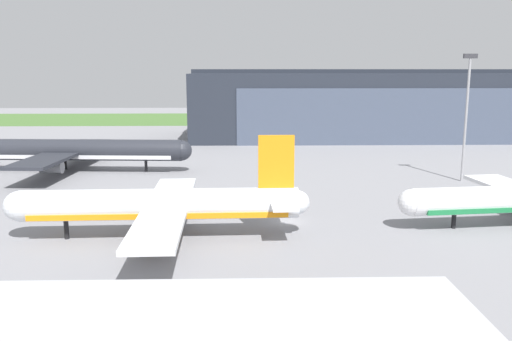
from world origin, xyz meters
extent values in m
plane|color=gray|center=(0.00, 0.00, 0.00)|extent=(440.00, 440.00, 0.00)
cube|color=#497233|center=(0.00, 152.75, 0.04)|extent=(440.00, 56.00, 0.08)
cube|color=#232833|center=(33.78, 90.92, 9.44)|extent=(108.70, 36.37, 18.89)
cube|color=#424C60|center=(33.78, 72.58, 7.55)|extent=(82.61, 0.30, 15.11)
cube|color=#232833|center=(33.78, 90.92, 19.49)|extent=(108.70, 8.73, 1.20)
cylinder|color=#282B33|center=(-40.22, 36.80, 4.32)|extent=(44.92, 6.91, 4.17)
sphere|color=#282B33|center=(-17.88, 35.42, 4.32)|extent=(4.00, 4.00, 4.00)
cube|color=silver|center=(-40.22, 36.80, 3.17)|extent=(41.35, 6.73, 0.73)
cube|color=#282B33|center=(-41.70, 27.17, 3.80)|extent=(8.20, 17.50, 0.56)
cube|color=#282B33|center=(-40.51, 46.53, 3.80)|extent=(8.20, 17.50, 0.56)
cylinder|color=gray|center=(-40.82, 28.49, 2.35)|extent=(4.10, 2.53, 2.29)
cylinder|color=gray|center=(-39.80, 45.11, 2.35)|extent=(4.10, 2.53, 2.29)
cylinder|color=black|center=(-25.03, 35.86, 1.12)|extent=(0.56, 0.56, 2.23)
cylinder|color=black|center=(-42.14, 34.72, 1.12)|extent=(0.56, 0.56, 2.23)
cylinder|color=black|center=(-41.87, 39.09, 1.12)|extent=(0.56, 0.56, 2.23)
cylinder|color=silver|center=(-15.76, -6.20, 4.08)|extent=(32.92, 4.67, 3.71)
sphere|color=silver|center=(-32.16, -6.68, 4.08)|extent=(3.56, 3.56, 3.56)
sphere|color=silver|center=(0.65, -5.71, 4.08)|extent=(2.89, 2.89, 2.89)
cube|color=orange|center=(-15.76, -6.20, 3.06)|extent=(30.29, 4.63, 0.65)
cube|color=orange|center=(-1.98, -5.79, 9.08)|extent=(4.28, 0.53, 6.30)
cube|color=silver|center=(-1.40, -2.98, 4.45)|extent=(3.11, 5.27, 0.28)
cube|color=silver|center=(-1.24, -8.56, 4.45)|extent=(3.11, 5.27, 0.28)
cube|color=silver|center=(-15.35, 2.38, 3.61)|extent=(5.69, 15.24, 0.56)
cube|color=silver|center=(-14.85, -14.74, 3.61)|extent=(5.69, 15.24, 0.56)
cylinder|color=gray|center=(-16.12, 1.15, 2.29)|extent=(3.58, 2.14, 2.04)
cylinder|color=gray|center=(-15.68, -13.56, 2.29)|extent=(3.58, 2.14, 2.04)
cylinder|color=black|center=(-26.91, -6.53, 1.11)|extent=(0.56, 0.56, 2.22)
cylinder|color=black|center=(-14.50, -4.21, 1.11)|extent=(0.56, 0.56, 2.22)
cylinder|color=black|center=(-14.39, -8.10, 1.11)|extent=(0.56, 0.56, 2.22)
sphere|color=white|center=(15.01, -4.08, 3.56)|extent=(3.37, 3.37, 3.37)
cube|color=white|center=(32.72, 6.52, 3.12)|extent=(7.34, 15.98, 0.56)
cylinder|color=gray|center=(32.06, 5.21, 1.86)|extent=(3.52, 2.27, 1.93)
cylinder|color=black|center=(20.74, -3.48, 0.90)|extent=(0.56, 0.56, 1.81)
cylinder|color=#99999E|center=(33.67, 25.44, 10.89)|extent=(0.44, 0.44, 21.77)
cube|color=#333338|center=(33.67, 25.44, 22.17)|extent=(2.40, 0.50, 0.80)
camera|label=1|loc=(-5.95, -67.52, 19.67)|focal=37.21mm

